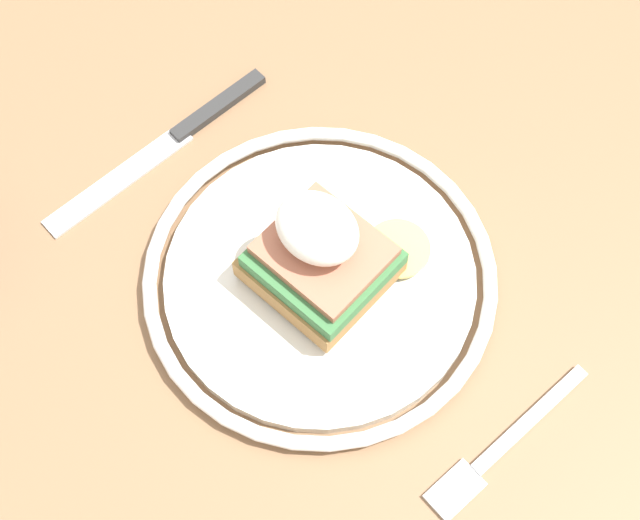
% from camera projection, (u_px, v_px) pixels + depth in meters
% --- Properties ---
extents(ground_plane, '(6.00, 6.00, 0.00)m').
position_uv_depth(ground_plane, '(362.00, 491.00, 1.31)').
color(ground_plane, '#B2ADA3').
extents(dining_table, '(1.01, 0.84, 0.76)m').
position_uv_depth(dining_table, '(396.00, 329.00, 0.73)').
color(dining_table, '#846042').
rests_on(dining_table, ground_plane).
extents(plate, '(0.25, 0.25, 0.02)m').
position_uv_depth(plate, '(320.00, 277.00, 0.62)').
color(plate, silver).
rests_on(plate, dining_table).
extents(sandwich, '(0.09, 0.11, 0.07)m').
position_uv_depth(sandwich, '(322.00, 253.00, 0.59)').
color(sandwich, '#9E703D').
rests_on(sandwich, plate).
extents(fork, '(0.03, 0.14, 0.00)m').
position_uv_depth(fork, '(502.00, 446.00, 0.57)').
color(fork, silver).
rests_on(fork, dining_table).
extents(knife, '(0.03, 0.20, 0.01)m').
position_uv_depth(knife, '(177.00, 137.00, 0.68)').
color(knife, '#2D2D2D').
rests_on(knife, dining_table).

